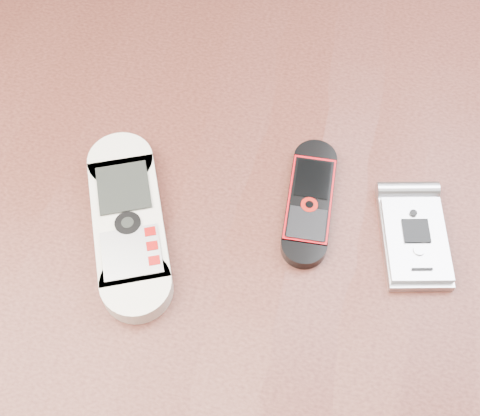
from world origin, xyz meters
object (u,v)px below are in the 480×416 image
table (235,263)px  nokia_black_red (310,201)px  nokia_white (128,222)px  motorola_razr (415,238)px

table → nokia_black_red: nokia_black_red is taller
nokia_white → table: bearing=-1.7°
nokia_white → nokia_black_red: 0.16m
nokia_white → nokia_black_red: bearing=-2.7°
nokia_black_red → table: bearing=-163.7°
table → motorola_razr: bearing=1.3°
table → nokia_black_red: bearing=18.9°
table → nokia_white: nokia_white is taller
nokia_black_red → nokia_white: bearing=-162.4°
nokia_white → motorola_razr: nokia_white is taller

